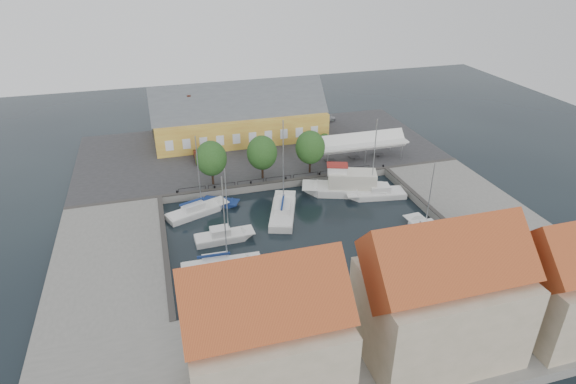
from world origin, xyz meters
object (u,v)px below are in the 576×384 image
object	(u,v)px
tent_canopy	(361,142)
west_boat_d	(220,268)
car_silver	(323,118)
east_boat_c	(428,233)
launch_sw	(225,296)
car_red	(199,156)
west_boat_c	(223,238)
east_boat_a	(377,195)
warehouse	(236,119)
trawler	(348,186)
center_sailboat	(283,213)
launch_nw	(220,203)
west_boat_a	(196,212)

from	to	relation	value
tent_canopy	west_boat_d	xyz separation A→B (m)	(-25.02, -20.79, -3.41)
tent_canopy	car_silver	bearing A→B (deg)	89.19
east_boat_c	launch_sw	size ratio (longest dim) A/B	2.14
car_silver	car_red	size ratio (longest dim) A/B	1.12
car_silver	west_boat_c	bearing A→B (deg)	128.99
east_boat_c	west_boat_c	size ratio (longest dim) A/B	1.01
tent_canopy	east_boat_a	size ratio (longest dim) A/B	1.21
warehouse	car_silver	world-z (taller)	warehouse
warehouse	east_boat_c	bearing A→B (deg)	-64.87
car_silver	trawler	xyz separation A→B (m)	(-5.70, -25.60, -0.78)
warehouse	west_boat_d	bearing A→B (deg)	-103.66
trawler	west_boat_d	xyz separation A→B (m)	(-19.56, -12.54, -0.75)
center_sailboat	west_boat_c	bearing A→B (deg)	-156.67
east_boat_c	launch_sw	xyz separation A→B (m)	(-24.84, -4.50, -0.17)
west_boat_d	car_silver	bearing A→B (deg)	56.48
car_silver	trawler	bearing A→B (deg)	152.86
warehouse	trawler	bearing A→B (deg)	-63.26
launch_nw	east_boat_a	bearing A→B (deg)	-10.35
east_boat_a	west_boat_c	xyz separation A→B (m)	(-21.74, -4.90, -0.00)
warehouse	trawler	size ratio (longest dim) A/B	2.41
west_boat_c	center_sailboat	bearing A→B (deg)	23.33
car_silver	car_red	distance (m)	26.51
car_red	west_boat_a	world-z (taller)	west_boat_a
west_boat_c	launch_nw	world-z (taller)	west_boat_c
trawler	launch_nw	xyz separation A→B (m)	(-17.32, 1.78, -0.93)
trawler	center_sailboat	bearing A→B (deg)	-161.49
east_boat_a	west_boat_d	distance (m)	25.31
warehouse	west_boat_a	world-z (taller)	warehouse
warehouse	west_boat_c	xyz separation A→B (m)	(-7.15, -29.02, -4.17)
launch_sw	trawler	bearing A→B (deg)	40.84
car_silver	trawler	size ratio (longest dim) A/B	0.39
east_boat_a	car_silver	bearing A→B (deg)	85.35
warehouse	car_red	distance (m)	10.83
car_red	west_boat_c	size ratio (longest dim) A/B	0.43
center_sailboat	east_boat_a	xyz separation A→B (m)	(13.56, 1.37, -0.10)
west_boat_c	launch_sw	xyz separation A→B (m)	(-1.43, -10.13, -0.17)
warehouse	east_boat_a	xyz separation A→B (m)	(14.59, -24.12, -4.17)
trawler	launch_nw	world-z (taller)	trawler
west_boat_a	west_boat_c	xyz separation A→B (m)	(2.30, -6.86, -0.01)
warehouse	launch_sw	world-z (taller)	warehouse
east_boat_a	west_boat_c	distance (m)	22.29
tent_canopy	center_sailboat	size ratio (longest dim) A/B	1.09
tent_canopy	car_red	distance (m)	24.74
car_red	west_boat_a	size ratio (longest dim) A/B	0.38
center_sailboat	west_boat_a	bearing A→B (deg)	162.34
east_boat_c	west_boat_a	size ratio (longest dim) A/B	0.88
car_silver	west_boat_c	world-z (taller)	west_boat_c
tent_canopy	west_boat_d	size ratio (longest dim) A/B	1.23
east_boat_a	launch_nw	xyz separation A→B (m)	(-20.77, 3.79, -0.17)
launch_sw	car_silver	bearing A→B (deg)	59.20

